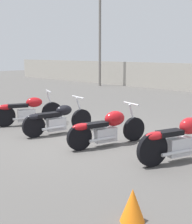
# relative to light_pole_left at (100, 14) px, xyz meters

# --- Properties ---
(ground_plane) EXTENTS (60.00, 60.00, 0.00)m
(ground_plane) POSITION_rel_light_pole_left_xyz_m (8.95, -9.83, -4.62)
(ground_plane) COLOR #514F4C
(light_pole_left) EXTENTS (0.70, 0.35, 7.87)m
(light_pole_left) POSITION_rel_light_pole_left_xyz_m (0.00, 0.00, 0.00)
(light_pole_left) COLOR slate
(light_pole_left) RESTS_ON ground_plane
(motorcycle_slot_0) EXTENTS (0.98, 1.96, 1.02)m
(motorcycle_slot_0) POSITION_rel_light_pole_left_xyz_m (6.51, -9.84, -4.19)
(motorcycle_slot_0) COLOR black
(motorcycle_slot_0) RESTS_ON ground_plane
(motorcycle_slot_1) EXTENTS (0.68, 2.00, 0.96)m
(motorcycle_slot_1) POSITION_rel_light_pole_left_xyz_m (8.01, -9.89, -4.22)
(motorcycle_slot_1) COLOR black
(motorcycle_slot_1) RESTS_ON ground_plane
(motorcycle_slot_2) EXTENTS (0.78, 2.06, 0.96)m
(motorcycle_slot_2) POSITION_rel_light_pole_left_xyz_m (9.69, -9.72, -4.20)
(motorcycle_slot_2) COLOR black
(motorcycle_slot_2) RESTS_ON ground_plane
(motorcycle_slot_3) EXTENTS (0.89, 2.04, 1.03)m
(motorcycle_slot_3) POSITION_rel_light_pole_left_xyz_m (11.45, -9.47, -4.18)
(motorcycle_slot_3) COLOR black
(motorcycle_slot_3) RESTS_ON ground_plane
(traffic_cone_near) EXTENTS (0.32, 0.32, 0.44)m
(traffic_cone_near) POSITION_rel_light_pole_left_xyz_m (12.21, -11.96, -4.40)
(traffic_cone_near) COLOR orange
(traffic_cone_near) RESTS_ON ground_plane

